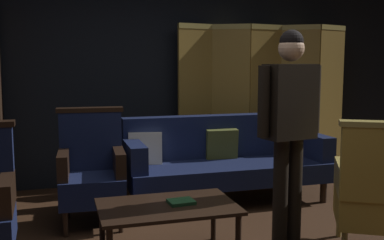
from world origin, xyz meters
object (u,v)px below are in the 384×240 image
(velvet_couch, at_px, (225,157))
(book_green_cloth, at_px, (181,202))
(armchair_wing_left, at_px, (92,170))
(standing_figure, at_px, (289,118))
(folding_screen, at_px, (265,101))
(armchair_gilt_accent, at_px, (376,191))
(coffee_table, at_px, (167,211))

(velvet_couch, xyz_separation_m, book_green_cloth, (-0.83, -1.32, -0.02))
(armchair_wing_left, xyz_separation_m, standing_figure, (1.46, -0.93, 0.54))
(folding_screen, relative_size, velvet_couch, 1.00)
(armchair_gilt_accent, relative_size, book_green_cloth, 5.57)
(folding_screen, distance_m, book_green_cloth, 2.57)
(armchair_wing_left, bearing_deg, book_green_cloth, -59.03)
(armchair_wing_left, bearing_deg, armchair_gilt_accent, -32.68)
(velvet_couch, xyz_separation_m, armchair_wing_left, (-1.40, -0.36, 0.04))
(coffee_table, distance_m, standing_figure, 1.19)
(velvet_couch, distance_m, armchair_wing_left, 1.45)
(armchair_gilt_accent, xyz_separation_m, book_green_cloth, (-1.44, 0.33, -0.06))
(armchair_gilt_accent, height_order, book_green_cloth, armchair_gilt_accent)
(coffee_table, height_order, book_green_cloth, book_green_cloth)
(standing_figure, distance_m, book_green_cloth, 1.07)
(velvet_couch, bearing_deg, book_green_cloth, -122.11)
(folding_screen, relative_size, book_green_cloth, 11.39)
(velvet_couch, distance_m, coffee_table, 1.62)
(velvet_couch, xyz_separation_m, standing_figure, (0.06, -1.29, 0.57))
(armchair_gilt_accent, distance_m, armchair_wing_left, 2.39)
(folding_screen, bearing_deg, coffee_table, -130.72)
(book_green_cloth, bearing_deg, folding_screen, 51.03)
(coffee_table, xyz_separation_m, standing_figure, (0.99, 0.04, 0.65))
(velvet_couch, xyz_separation_m, coffee_table, (-0.93, -1.32, -0.08))
(coffee_table, distance_m, book_green_cloth, 0.12)
(folding_screen, height_order, standing_figure, folding_screen)
(armchair_gilt_accent, bearing_deg, coffee_table, 168.12)
(velvet_couch, distance_m, standing_figure, 1.41)
(coffee_table, bearing_deg, book_green_cloth, 3.25)
(velvet_couch, relative_size, standing_figure, 1.25)
(standing_figure, bearing_deg, book_green_cloth, -178.09)
(armchair_gilt_accent, height_order, armchair_wing_left, same)
(folding_screen, xyz_separation_m, velvet_couch, (-0.75, -0.63, -0.53))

